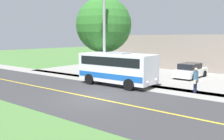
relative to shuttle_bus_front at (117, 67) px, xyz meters
name	(u,v)px	position (x,y,z in m)	size (l,w,h in m)	color
ground_plane	(93,98)	(4.55, 1.32, -1.52)	(120.00, 120.00, 0.00)	#477238
road_surface	(93,98)	(4.55, 1.32, -1.51)	(8.00, 100.00, 0.01)	#333335
sidewalk	(134,85)	(-0.65, 1.32, -1.52)	(2.40, 100.00, 0.01)	gray
parking_lot_surface	(199,78)	(-7.85, 4.32, -1.52)	(14.00, 36.00, 0.01)	gray
road_centre_line	(93,98)	(4.55, 1.32, -1.51)	(0.16, 100.00, 0.00)	gold
shuttle_bus_front	(117,67)	(0.00, 0.00, 0.00)	(2.75, 6.63, 2.75)	white
pedestrian_with_bags	(196,79)	(-1.18, 6.19, -0.54)	(0.72, 0.34, 1.81)	#1E2347
street_light_pole	(103,34)	(-0.32, -1.75, 2.75)	(1.97, 0.24, 7.72)	#9E9EA3
parked_car_near	(190,71)	(-7.36, 3.62, -0.83)	(4.51, 2.23, 1.45)	white
tree_curbside	(104,25)	(-2.85, -3.77, 3.68)	(5.56, 5.56, 7.98)	#4C3826
commercial_building	(185,50)	(-16.85, -0.55, 0.63)	(10.00, 19.59, 4.29)	gray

